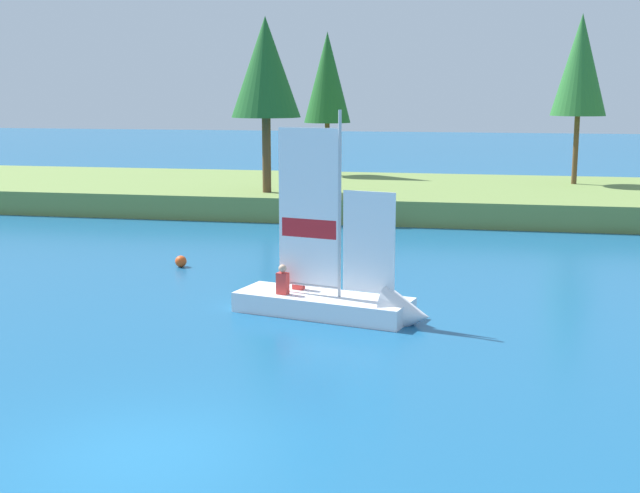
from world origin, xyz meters
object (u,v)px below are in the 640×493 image
Objects in this scene: shoreline_tree_midleft at (266,68)px; shoreline_tree_midright at (580,65)px; shoreline_tree_centre at (327,78)px; sailboat at (351,302)px; channel_buoy at (181,261)px.

shoreline_tree_midleft is 0.95× the size of shoreline_tree_midright.
shoreline_tree_centre is 0.93× the size of shoreline_tree_midright.
sailboat reaches higher than channel_buoy.
shoreline_tree_centre is 12.53m from shoreline_tree_midright.
sailboat is at bearing -108.35° from shoreline_tree_midright.
channel_buoy is at bearing -128.25° from shoreline_tree_midright.
sailboat is at bearing -68.56° from shoreline_tree_midleft.
shoreline_tree_centre is at bearing 86.67° from channel_buoy.
shoreline_tree_centre is 19.98m from channel_buoy.
channel_buoy is at bearing -89.60° from shoreline_tree_midleft.
shoreline_tree_centre is 20.28× the size of channel_buoy.
shoreline_tree_midright reaches higher than shoreline_tree_centre.
shoreline_tree_centre is 1.36× the size of sailboat.
shoreline_tree_midright is at bearing 51.75° from channel_buoy.
shoreline_tree_centre is at bearing 170.92° from shoreline_tree_midright.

